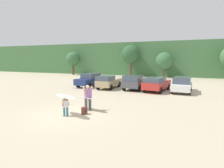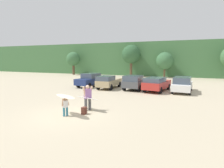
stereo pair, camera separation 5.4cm
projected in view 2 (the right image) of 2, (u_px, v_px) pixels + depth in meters
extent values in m
plane|color=#C1B293|center=(68.00, 115.00, 11.85)|extent=(120.00, 120.00, 0.00)
cube|color=#427042|center=(158.00, 59.00, 43.66)|extent=(108.00, 12.00, 6.99)
cylinder|color=brown|center=(74.00, 70.00, 43.08)|extent=(0.53, 0.53, 2.20)
sphere|color=#38663D|center=(73.00, 59.00, 42.77)|extent=(3.08, 3.08, 3.08)
cylinder|color=brown|center=(131.00, 69.00, 38.58)|extent=(0.51, 0.51, 2.87)
sphere|color=#2D5633|center=(131.00, 54.00, 38.19)|extent=(3.71, 3.71, 3.71)
cylinder|color=brown|center=(164.00, 73.00, 36.11)|extent=(0.37, 0.37, 1.75)
sphere|color=#38663D|center=(165.00, 61.00, 35.82)|extent=(3.25, 3.25, 3.25)
cube|color=navy|center=(91.00, 81.00, 24.18)|extent=(2.44, 4.72, 0.73)
cube|color=#3F4C5B|center=(91.00, 76.00, 24.10)|extent=(1.96, 2.32, 0.61)
cylinder|color=black|center=(93.00, 82.00, 25.91)|extent=(0.31, 0.69, 0.67)
cylinder|color=black|center=(103.00, 83.00, 25.09)|extent=(0.31, 0.69, 0.67)
cylinder|color=black|center=(78.00, 85.00, 23.37)|extent=(0.31, 0.69, 0.67)
cylinder|color=black|center=(89.00, 86.00, 22.54)|extent=(0.31, 0.69, 0.67)
cube|color=tan|center=(109.00, 82.00, 22.72)|extent=(1.73, 4.28, 0.70)
cube|color=#3F4C5B|center=(106.00, 78.00, 21.67)|extent=(1.58, 2.13, 0.50)
cylinder|color=black|center=(108.00, 84.00, 24.34)|extent=(0.22, 0.69, 0.68)
cylinder|color=black|center=(119.00, 84.00, 23.78)|extent=(0.22, 0.69, 0.68)
cylinder|color=black|center=(98.00, 87.00, 21.75)|extent=(0.22, 0.69, 0.68)
cylinder|color=black|center=(111.00, 87.00, 21.18)|extent=(0.22, 0.69, 0.68)
cube|color=#4C4F54|center=(135.00, 83.00, 21.79)|extent=(2.13, 4.11, 0.71)
cube|color=#3F4C5B|center=(133.00, 78.00, 20.94)|extent=(1.86, 2.19, 0.59)
cylinder|color=black|center=(132.00, 84.00, 23.38)|extent=(0.26, 0.73, 0.72)
cylinder|color=black|center=(146.00, 85.00, 22.65)|extent=(0.26, 0.73, 0.72)
cylinder|color=black|center=(124.00, 87.00, 21.02)|extent=(0.26, 0.73, 0.72)
cylinder|color=black|center=(139.00, 88.00, 20.29)|extent=(0.26, 0.73, 0.72)
cube|color=#B72D28|center=(157.00, 85.00, 20.67)|extent=(2.53, 4.73, 0.72)
cube|color=#3F4C5B|center=(155.00, 80.00, 19.94)|extent=(2.08, 2.78, 0.46)
cylinder|color=black|center=(154.00, 86.00, 22.41)|extent=(0.33, 0.72, 0.69)
cylinder|color=black|center=(168.00, 87.00, 21.55)|extent=(0.33, 0.72, 0.69)
cylinder|color=black|center=(145.00, 89.00, 19.89)|extent=(0.33, 0.72, 0.69)
cylinder|color=black|center=(160.00, 90.00, 19.03)|extent=(0.33, 0.72, 0.69)
cube|color=white|center=(182.00, 86.00, 20.13)|extent=(1.96, 4.78, 0.66)
cube|color=#3F4C5B|center=(182.00, 80.00, 19.79)|extent=(1.75, 2.87, 0.64)
cylinder|color=black|center=(176.00, 87.00, 21.90)|extent=(0.24, 0.61, 0.60)
cylinder|color=black|center=(191.00, 88.00, 21.24)|extent=(0.24, 0.61, 0.60)
cylinder|color=black|center=(172.00, 91.00, 19.10)|extent=(0.24, 0.61, 0.60)
cylinder|color=black|center=(190.00, 92.00, 18.44)|extent=(0.24, 0.61, 0.60)
cylinder|color=#4C4C51|center=(86.00, 105.00, 12.73)|extent=(0.19, 0.19, 0.83)
cylinder|color=#4C4C51|center=(90.00, 104.00, 12.90)|extent=(0.19, 0.19, 0.83)
cube|color=#9966A5|center=(88.00, 94.00, 12.72)|extent=(0.50, 0.53, 0.63)
sphere|color=#D8AD8C|center=(88.00, 87.00, 12.66)|extent=(0.26, 0.26, 0.26)
cylinder|color=#D8AD8C|center=(84.00, 92.00, 12.57)|extent=(0.27, 0.31, 0.68)
cylinder|color=#D8AD8C|center=(91.00, 91.00, 12.83)|extent=(0.30, 0.36, 0.68)
cylinder|color=teal|center=(64.00, 112.00, 11.50)|extent=(0.13, 0.13, 0.54)
cylinder|color=teal|center=(67.00, 111.00, 11.61)|extent=(0.13, 0.13, 0.54)
cube|color=silver|center=(65.00, 104.00, 11.50)|extent=(0.32, 0.34, 0.41)
sphere|color=tan|center=(65.00, 99.00, 11.46)|extent=(0.17, 0.17, 0.17)
cylinder|color=tan|center=(63.00, 102.00, 11.40)|extent=(0.16, 0.17, 0.45)
cylinder|color=tan|center=(68.00, 102.00, 11.57)|extent=(0.18, 0.22, 0.45)
ellipsoid|color=white|center=(87.00, 98.00, 12.84)|extent=(2.15, 1.17, 0.24)
ellipsoid|color=beige|center=(65.00, 96.00, 11.57)|extent=(2.14, 1.46, 0.09)
cube|color=#592D23|center=(84.00, 111.00, 11.97)|extent=(0.24, 0.34, 0.45)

